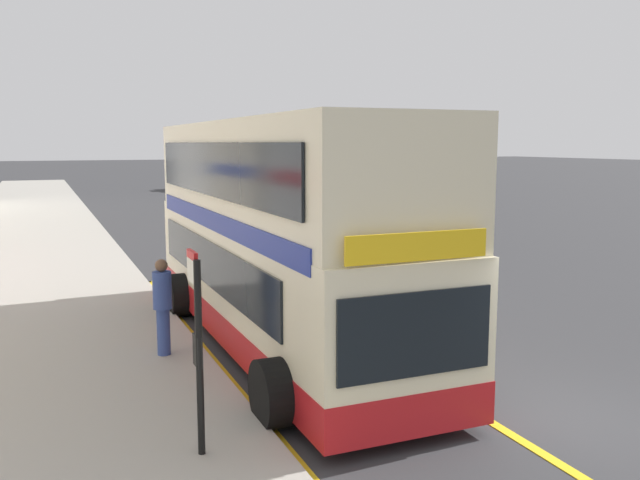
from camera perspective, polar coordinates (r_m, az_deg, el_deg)
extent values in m
plane|color=#333335|center=(39.65, -12.96, 2.22)|extent=(260.00, 260.00, 0.00)
cube|color=#A39E93|center=(39.06, -23.13, 1.79)|extent=(6.00, 76.00, 0.14)
cube|color=beige|center=(13.39, -3.66, -3.16)|extent=(2.50, 10.59, 2.30)
cube|color=beige|center=(13.14, -3.74, 5.85)|extent=(2.48, 10.38, 1.90)
cube|color=red|center=(13.58, -3.62, -6.68)|extent=(2.52, 10.61, 0.60)
cube|color=navy|center=(13.21, -3.70, 1.82)|extent=(2.53, 9.74, 0.36)
cube|color=black|center=(13.36, -9.39, -1.97)|extent=(0.04, 8.47, 0.90)
cube|color=black|center=(12.78, -9.16, 5.93)|extent=(0.04, 9.32, 1.00)
cube|color=black|center=(8.63, 8.17, -7.92)|extent=(2.20, 0.04, 1.10)
cube|color=yellow|center=(8.39, 8.32, -0.55)|extent=(2.00, 0.04, 0.36)
cylinder|color=black|center=(9.73, -3.65, -12.79)|extent=(0.56, 1.00, 1.00)
cylinder|color=black|center=(10.86, 10.07, -10.65)|extent=(0.56, 1.00, 1.00)
cylinder|color=black|center=(15.98, -11.66, -4.56)|extent=(0.56, 1.00, 1.00)
cylinder|color=black|center=(16.69, -2.58, -3.86)|extent=(0.56, 1.00, 1.00)
cube|color=gold|center=(13.29, -9.61, -9.34)|extent=(0.16, 14.45, 0.01)
cube|color=gold|center=(14.23, 2.36, -8.04)|extent=(0.16, 14.45, 0.01)
cube|color=gold|center=(20.37, -10.15, -3.19)|extent=(3.17, 0.16, 0.01)
cylinder|color=black|center=(8.49, -10.19, -9.87)|extent=(0.09, 0.09, 2.46)
cube|color=silver|center=(8.47, -10.75, -2.58)|extent=(0.05, 0.42, 0.30)
cube|color=red|center=(8.43, -10.78, -1.25)|extent=(0.05, 0.42, 0.10)
cube|color=black|center=(8.56, -10.35, -9.23)|extent=(0.06, 0.28, 0.40)
cube|color=#B2B5BA|center=(58.87, -11.67, 4.79)|extent=(1.76, 4.20, 0.72)
cube|color=black|center=(58.73, -11.67, 5.43)|extent=(1.52, 1.90, 0.60)
cylinder|color=black|center=(59.99, -12.79, 4.47)|extent=(0.22, 0.60, 0.60)
cylinder|color=black|center=(60.35, -11.03, 4.55)|extent=(0.22, 0.60, 0.60)
cylinder|color=black|center=(57.43, -12.32, 4.33)|extent=(0.22, 0.60, 0.60)
cylinder|color=black|center=(57.81, -10.50, 4.41)|extent=(0.22, 0.60, 0.60)
cube|color=#B2B5BA|center=(27.21, 2.74, 1.17)|extent=(1.76, 4.20, 0.72)
cube|color=black|center=(27.04, 2.84, 2.53)|extent=(1.52, 1.90, 0.60)
cylinder|color=black|center=(28.05, -0.14, 0.65)|extent=(0.22, 0.60, 0.60)
cylinder|color=black|center=(28.82, 3.29, 0.84)|extent=(0.22, 0.60, 0.60)
cylinder|color=black|center=(25.69, 2.11, -0.05)|extent=(0.22, 0.60, 0.60)
cylinder|color=black|center=(26.53, 5.77, 0.17)|extent=(0.22, 0.60, 0.60)
cylinder|color=#33478C|center=(12.73, -13.12, -7.57)|extent=(0.24, 0.24, 0.86)
cylinder|color=#33478C|center=(12.54, -13.24, -4.17)|extent=(0.34, 0.34, 0.68)
sphere|color=brown|center=(12.45, -13.31, -2.11)|extent=(0.23, 0.23, 0.23)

